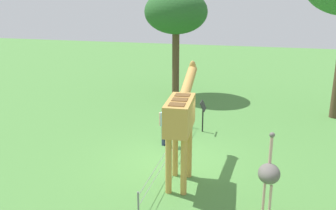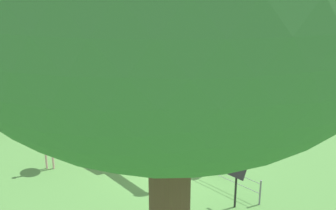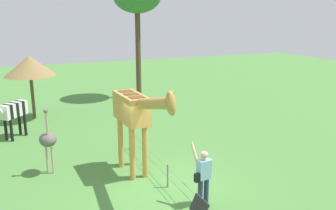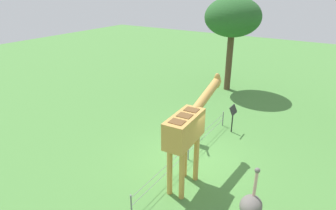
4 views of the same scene
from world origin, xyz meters
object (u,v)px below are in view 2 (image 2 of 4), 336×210
object	(u,v)px
visitor	(213,147)
ostrich	(47,136)
giraffe	(136,100)
info_sign	(236,176)
tree_east	(170,13)

from	to	relation	value
visitor	ostrich	bearing A→B (deg)	-135.96
giraffe	visitor	bearing A→B (deg)	24.07
giraffe	visitor	size ratio (longest dim) A/B	2.20
visitor	ostrich	size ratio (longest dim) A/B	0.78
giraffe	info_sign	xyz separation A→B (m)	(4.28, 0.00, -1.19)
ostrich	tree_east	bearing A→B (deg)	-18.88
giraffe	ostrich	xyz separation A→B (m)	(-1.34, -2.59, -0.96)
ostrich	visitor	bearing A→B (deg)	44.04
tree_east	info_sign	xyz separation A→B (m)	(-3.38, 5.67, -4.94)
giraffe	tree_east	world-z (taller)	tree_east
visitor	ostrich	distance (m)	5.32
giraffe	tree_east	xyz separation A→B (m)	(7.66, -5.67, 3.75)
visitor	ostrich	world-z (taller)	ostrich
ostrich	giraffe	bearing A→B (deg)	62.61
ostrich	info_sign	bearing A→B (deg)	24.73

